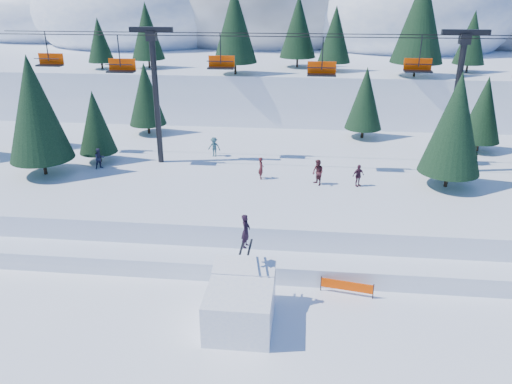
# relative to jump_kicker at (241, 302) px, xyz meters

# --- Properties ---
(ground) EXTENTS (160.00, 160.00, 0.00)m
(ground) POSITION_rel_jump_kicker_xyz_m (0.39, -1.50, -1.19)
(ground) COLOR white
(ground) RESTS_ON ground
(mid_shelf) EXTENTS (70.00, 22.00, 2.50)m
(mid_shelf) POSITION_rel_jump_kicker_xyz_m (0.39, 16.50, 0.06)
(mid_shelf) COLOR white
(mid_shelf) RESTS_ON ground
(berm) EXTENTS (70.00, 6.00, 1.10)m
(berm) POSITION_rel_jump_kicker_xyz_m (0.39, 6.50, -0.64)
(berm) COLOR white
(berm) RESTS_ON ground
(mountain_ridge) EXTENTS (119.00, 61.03, 26.46)m
(mountain_ridge) POSITION_rel_jump_kicker_xyz_m (-4.69, 71.85, 8.45)
(mountain_ridge) COLOR white
(mountain_ridge) RESTS_ON ground
(jump_kicker) EXTENTS (3.17, 4.38, 5.24)m
(jump_kicker) POSITION_rel_jump_kicker_xyz_m (0.00, 0.00, 0.00)
(jump_kicker) COLOR white
(jump_kicker) RESTS_ON ground
(chairlift) EXTENTS (46.00, 3.21, 10.28)m
(chairlift) POSITION_rel_jump_kicker_xyz_m (1.73, 16.55, 8.13)
(chairlift) COLOR black
(chairlift) RESTS_ON mid_shelf
(conifer_stand) EXTENTS (63.02, 17.03, 8.83)m
(conifer_stand) POSITION_rel_jump_kicker_xyz_m (3.46, 16.74, 5.68)
(conifer_stand) COLOR black
(conifer_stand) RESTS_ON mid_shelf
(distant_skiers) EXTENTS (29.60, 6.47, 1.83)m
(distant_skiers) POSITION_rel_jump_kicker_xyz_m (0.65, 15.31, 2.13)
(distant_skiers) COLOR #401D2C
(distant_skiers) RESTS_ON mid_shelf
(banner_near) EXTENTS (2.82, 0.55, 0.90)m
(banner_near) POSITION_rel_jump_kicker_xyz_m (5.37, 3.01, -0.65)
(banner_near) COLOR black
(banner_near) RESTS_ON ground
(banner_far) EXTENTS (2.86, 0.11, 0.90)m
(banner_far) POSITION_rel_jump_kicker_xyz_m (10.09, 5.14, -0.65)
(banner_far) COLOR black
(banner_far) RESTS_ON ground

